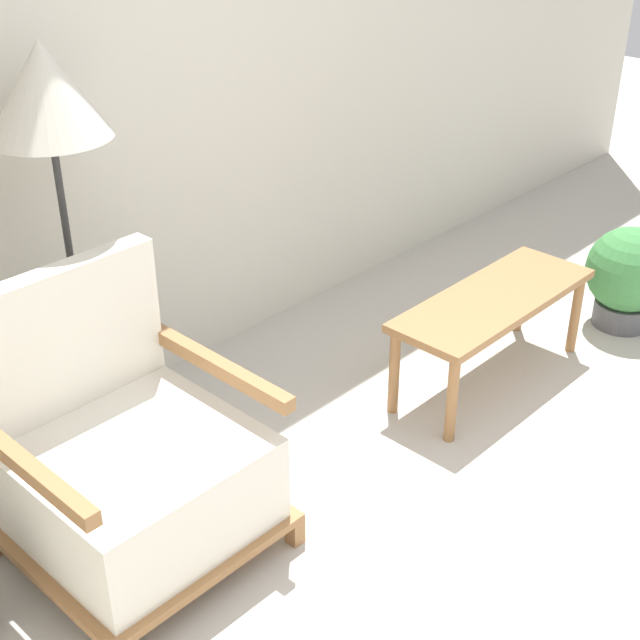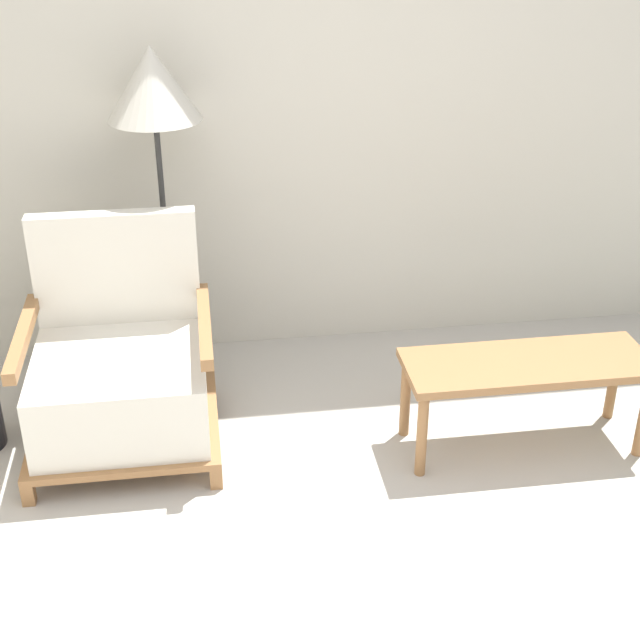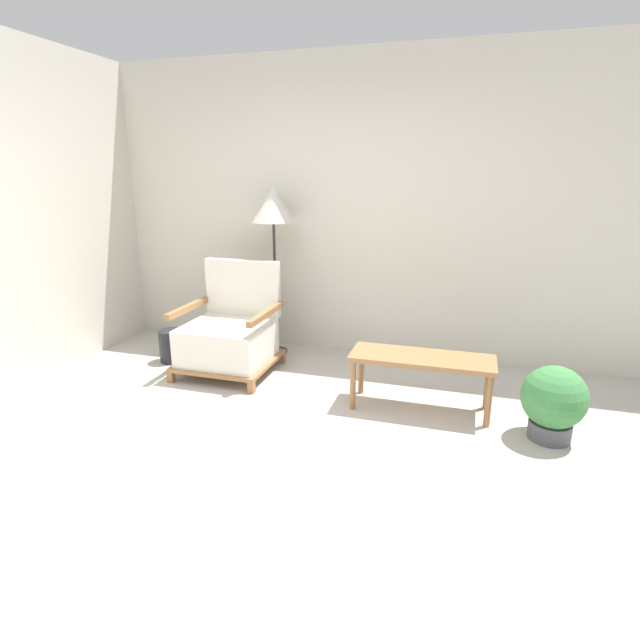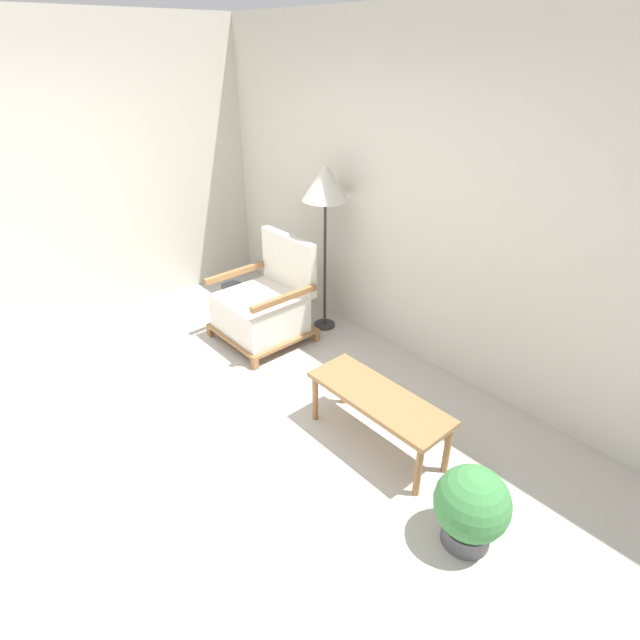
# 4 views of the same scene
# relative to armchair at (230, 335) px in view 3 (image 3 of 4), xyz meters

# --- Properties ---
(ground_plane) EXTENTS (14.00, 14.00, 0.00)m
(ground_plane) POSITION_rel_armchair_xyz_m (0.86, -1.43, -0.33)
(ground_plane) COLOR #B7B2A8
(wall_back) EXTENTS (8.00, 0.06, 2.70)m
(wall_back) POSITION_rel_armchair_xyz_m (0.86, 0.85, 1.02)
(wall_back) COLOR beige
(wall_back) RESTS_ON ground_plane
(armchair) EXTENTS (0.78, 0.74, 0.93)m
(armchair) POSITION_rel_armchair_xyz_m (0.00, 0.00, 0.00)
(armchair) COLOR olive
(armchair) RESTS_ON ground_plane
(floor_lamp) EXTENTS (0.40, 0.40, 1.56)m
(floor_lamp) POSITION_rel_armchair_xyz_m (0.21, 0.56, 1.04)
(floor_lamp) COLOR #2D2D2D
(floor_lamp) RESTS_ON ground_plane
(coffee_table) EXTENTS (1.02, 0.37, 0.41)m
(coffee_table) POSITION_rel_armchair_xyz_m (1.66, -0.27, 0.03)
(coffee_table) COLOR olive
(coffee_table) RESTS_ON ground_plane
(vase) EXTENTS (0.22, 0.22, 0.30)m
(vase) POSITION_rel_armchair_xyz_m (-0.63, 0.06, -0.18)
(vase) COLOR black
(vase) RESTS_ON ground_plane
(potted_plant) EXTENTS (0.41, 0.41, 0.50)m
(potted_plant) POSITION_rel_armchair_xyz_m (2.52, -0.46, -0.06)
(potted_plant) COLOR #4C4C51
(potted_plant) RESTS_ON ground_plane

